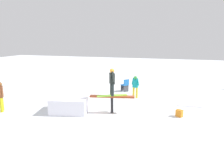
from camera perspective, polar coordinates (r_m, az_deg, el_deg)
ground_plane at (r=11.16m, az=-0.00°, el=-7.52°), size 60.00×60.00×0.00m
rail_feature at (r=10.93m, az=-0.00°, el=-3.84°), size 2.24×0.73×0.89m
snow_kicker_ramp at (r=11.42m, az=-10.85°, el=-5.27°), size 2.07×1.84×0.76m
main_rider_on_rail at (r=10.73m, az=-0.00°, el=0.40°), size 1.47×0.96×1.37m
bystander_brown at (r=12.50m, az=-27.06°, el=-2.58°), size 0.45×0.58×1.54m
bystander_teal at (r=13.76m, az=6.11°, el=-0.42°), size 0.56×0.31×1.39m
loose_snowboard_white at (r=12.92m, az=19.60°, el=-5.44°), size 1.31×0.37×0.02m
folding_chair at (r=15.41m, az=3.44°, el=-0.43°), size 0.62×0.62×0.88m
backpack_on_snow at (r=11.06m, az=17.17°, el=-7.32°), size 0.37×0.33×0.34m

